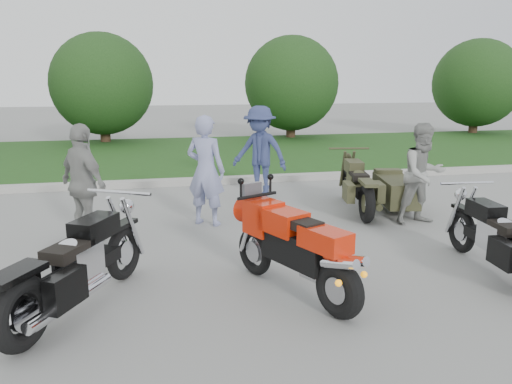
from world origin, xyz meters
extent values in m
plane|color=gray|center=(0.00, 0.00, 0.00)|extent=(80.00, 80.00, 0.00)
cube|color=#A7A59D|center=(0.00, 6.00, 0.07)|extent=(60.00, 0.30, 0.15)
cube|color=#25581E|center=(0.00, 10.15, 0.07)|extent=(60.00, 8.00, 0.14)
cylinder|color=#3F2B1C|center=(-3.00, 13.50, 0.60)|extent=(0.36, 0.36, 1.20)
sphere|color=#193513|center=(-3.00, 13.50, 2.20)|extent=(3.60, 3.60, 3.60)
cylinder|color=#3F2B1C|center=(4.00, 13.50, 0.60)|extent=(0.36, 0.36, 1.20)
sphere|color=#193513|center=(4.00, 13.50, 2.20)|extent=(3.60, 3.60, 3.60)
cylinder|color=#3F2B1C|center=(12.00, 13.50, 0.60)|extent=(0.36, 0.36, 1.20)
sphere|color=#193513|center=(12.00, 13.50, 2.20)|extent=(3.60, 3.60, 3.60)
torus|color=black|center=(0.53, -0.91, 0.31)|extent=(0.44, 0.65, 0.63)
torus|color=black|center=(-0.09, 0.43, 0.30)|extent=(0.37, 0.60, 0.61)
cube|color=black|center=(0.24, -0.29, 0.56)|extent=(0.64, 0.95, 0.35)
cube|color=red|center=(0.14, -0.08, 0.83)|extent=(0.55, 0.65, 0.26)
cube|color=red|center=(0.43, -0.70, 0.79)|extent=(0.51, 0.63, 0.22)
cube|color=black|center=(0.30, -0.41, 0.87)|extent=(0.39, 0.43, 0.10)
cube|color=red|center=(-0.01, 0.26, 0.79)|extent=(0.48, 0.51, 0.41)
cylinder|color=silver|center=(0.49, -0.99, 0.63)|extent=(0.30, 0.47, 0.22)
cylinder|color=silver|center=(0.62, -0.93, 0.63)|extent=(0.30, 0.47, 0.22)
torus|color=black|center=(-2.51, -0.92, 0.36)|extent=(0.50, 0.72, 0.72)
torus|color=black|center=(-1.69, 0.61, 0.34)|extent=(0.43, 0.65, 0.67)
cube|color=black|center=(-2.10, -0.16, 0.44)|extent=(0.80, 1.22, 0.15)
cube|color=silver|center=(-2.10, -0.16, 0.53)|extent=(0.50, 0.57, 0.37)
cube|color=black|center=(-1.96, 0.12, 0.82)|extent=(0.53, 0.65, 0.23)
cube|color=black|center=(-2.18, -0.30, 0.72)|extent=(0.51, 0.60, 0.13)
cube|color=black|center=(-2.51, -0.92, 0.74)|extent=(0.48, 0.62, 0.06)
cylinder|color=silver|center=(-2.11, -0.57, 0.29)|extent=(0.64, 1.07, 0.11)
torus|color=black|center=(2.96, 0.64, 0.31)|extent=(0.16, 0.62, 0.62)
cube|color=black|center=(2.90, -0.15, 0.41)|extent=(0.30, 1.17, 0.14)
cube|color=silver|center=(2.90, -0.15, 0.48)|extent=(0.32, 0.45, 0.34)
cube|color=black|center=(2.92, 0.14, 0.75)|extent=(0.31, 0.55, 0.21)
cube|color=black|center=(2.88, -0.30, 0.66)|extent=(0.31, 0.50, 0.12)
torus|color=black|center=(2.24, 2.28, 0.34)|extent=(0.29, 0.70, 0.68)
torus|color=black|center=(2.54, 3.91, 0.32)|extent=(0.23, 0.65, 0.64)
cube|color=black|center=(2.39, 3.09, 0.42)|extent=(0.43, 1.23, 0.14)
cube|color=#393A21|center=(2.39, 3.09, 0.50)|extent=(0.38, 0.50, 0.35)
cube|color=#393A21|center=(2.44, 3.39, 0.78)|extent=(0.38, 0.59, 0.22)
cube|color=black|center=(2.36, 2.95, 0.68)|extent=(0.37, 0.54, 0.12)
cube|color=#393A21|center=(2.24, 2.28, 0.70)|extent=(0.32, 0.58, 0.06)
cylinder|color=#393A21|center=(2.50, 2.72, 0.28)|extent=(0.30, 1.10, 0.10)
cube|color=#393A21|center=(3.06, 2.87, 0.40)|extent=(0.78, 1.38, 0.45)
torus|color=black|center=(3.31, 2.82, 0.28)|extent=(0.22, 0.58, 0.56)
imported|color=#8C92BF|center=(-0.45, 2.76, 0.92)|extent=(0.81, 0.73, 1.85)
imported|color=gray|center=(3.13, 2.08, 0.85)|extent=(0.91, 0.75, 1.71)
imported|color=navy|center=(0.87, 4.61, 0.94)|extent=(1.38, 1.30, 1.88)
imported|color=gray|center=(-2.32, 2.20, 0.90)|extent=(0.99, 1.10, 1.79)
camera|label=1|loc=(-1.27, -5.40, 2.44)|focal=35.00mm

